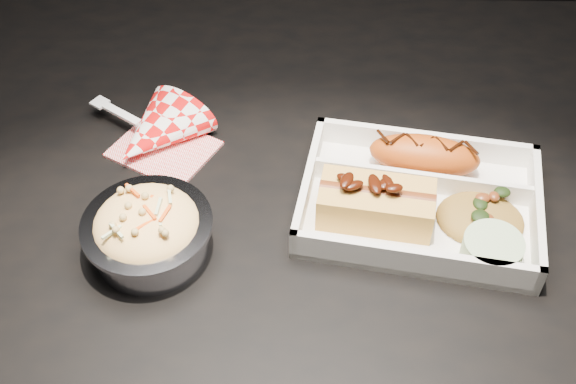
# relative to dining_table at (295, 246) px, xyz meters

# --- Properties ---
(dining_table) EXTENTS (1.20, 0.80, 0.75)m
(dining_table) POSITION_rel_dining_table_xyz_m (0.00, 0.00, 0.00)
(dining_table) COLOR black
(dining_table) RESTS_ON ground
(food_tray) EXTENTS (0.28, 0.22, 0.04)m
(food_tray) POSITION_rel_dining_table_xyz_m (0.13, -0.02, 0.10)
(food_tray) COLOR silver
(food_tray) RESTS_ON dining_table
(fried_pastry) EXTENTS (0.13, 0.07, 0.04)m
(fried_pastry) POSITION_rel_dining_table_xyz_m (0.14, 0.03, 0.12)
(fried_pastry) COLOR #BA4C12
(fried_pastry) RESTS_ON food_tray
(hotdog) EXTENTS (0.13, 0.08, 0.06)m
(hotdog) POSITION_rel_dining_table_xyz_m (0.08, -0.04, 0.12)
(hotdog) COLOR gold
(hotdog) RESTS_ON food_tray
(fried_rice_mound) EXTENTS (0.10, 0.09, 0.03)m
(fried_rice_mound) POSITION_rel_dining_table_xyz_m (0.20, -0.04, 0.11)
(fried_rice_mound) COLOR olive
(fried_rice_mound) RESTS_ON food_tray
(cupcake_liner) EXTENTS (0.06, 0.06, 0.03)m
(cupcake_liner) POSITION_rel_dining_table_xyz_m (0.20, -0.09, 0.11)
(cupcake_liner) COLOR #A7C394
(cupcake_liner) RESTS_ON food_tray
(foil_coleslaw_cup) EXTENTS (0.13, 0.13, 0.07)m
(foil_coleslaw_cup) POSITION_rel_dining_table_xyz_m (-0.15, -0.08, 0.12)
(foil_coleslaw_cup) COLOR silver
(foil_coleslaw_cup) RESTS_ON dining_table
(napkin_fork) EXTENTS (0.17, 0.15, 0.10)m
(napkin_fork) POSITION_rel_dining_table_xyz_m (-0.17, 0.08, 0.11)
(napkin_fork) COLOR red
(napkin_fork) RESTS_ON dining_table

